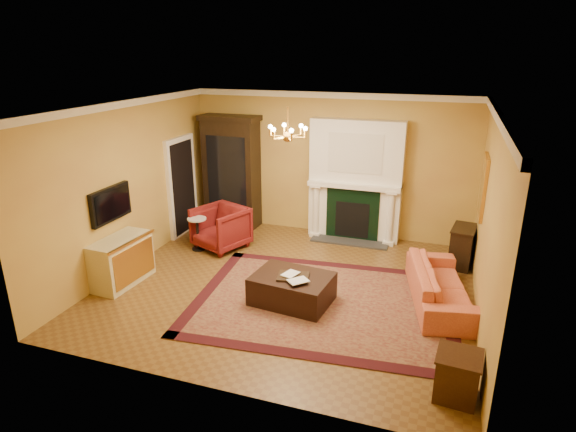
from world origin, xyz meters
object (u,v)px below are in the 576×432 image
at_px(commode, 121,261).
at_px(leather_ottoman, 292,289).
at_px(pedestal_table, 198,231).
at_px(end_table, 457,377).
at_px(console_table, 462,247).
at_px(coral_sofa, 441,279).
at_px(wingback_armchair, 221,226).
at_px(china_cabinet, 232,174).

distance_m(commode, leather_ottoman, 2.99).
bearing_deg(leather_ottoman, commode, -167.87).
bearing_deg(pedestal_table, commode, -107.19).
height_order(end_table, console_table, console_table).
bearing_deg(coral_sofa, leather_ottoman, 96.37).
bearing_deg(wingback_armchair, end_table, -12.19).
distance_m(commode, coral_sofa, 5.28).
distance_m(commode, end_table, 5.58).
height_order(wingback_armchair, commode, wingback_armchair).
bearing_deg(leather_ottoman, end_table, -24.37).
bearing_deg(china_cabinet, coral_sofa, -23.88).
bearing_deg(commode, console_table, 28.50).
bearing_deg(china_cabinet, leather_ottoman, -49.14).
height_order(end_table, leather_ottoman, end_table).
bearing_deg(end_table, wingback_armchair, 145.24).
bearing_deg(console_table, end_table, -82.46).
distance_m(coral_sofa, console_table, 1.60).
distance_m(pedestal_table, console_table, 5.06).
relative_size(pedestal_table, coral_sofa, 0.32).
xyz_separation_m(wingback_armchair, end_table, (4.54, -3.15, -0.20)).
relative_size(wingback_armchair, coral_sofa, 0.45).
distance_m(pedestal_table, end_table, 5.72).
bearing_deg(commode, leather_ottoman, 8.87).
bearing_deg(coral_sofa, pedestal_table, 69.74).
bearing_deg(pedestal_table, china_cabinet, 88.09).
height_order(wingback_armchair, pedestal_table, wingback_armchair).
distance_m(china_cabinet, pedestal_table, 1.76).
bearing_deg(china_cabinet, pedestal_table, -89.80).
height_order(coral_sofa, leather_ottoman, coral_sofa).
relative_size(china_cabinet, leather_ottoman, 1.98).
bearing_deg(commode, wingback_armchair, 68.18).
xyz_separation_m(end_table, leather_ottoman, (-2.48, 1.49, -0.03)).
height_order(china_cabinet, end_table, china_cabinet).
xyz_separation_m(coral_sofa, console_table, (0.33, 1.57, -0.04)).
height_order(china_cabinet, leather_ottoman, china_cabinet).
distance_m(pedestal_table, leather_ottoman, 2.83).
relative_size(wingback_armchair, commode, 0.85).
distance_m(coral_sofa, leather_ottoman, 2.34).
height_order(wingback_armchair, coral_sofa, wingback_armchair).
relative_size(commode, end_table, 2.04).
bearing_deg(end_table, console_table, 89.09).
height_order(china_cabinet, wingback_armchair, china_cabinet).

